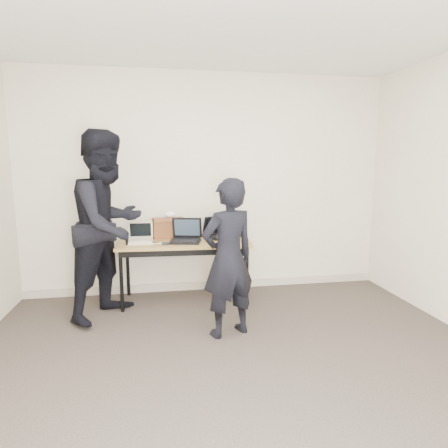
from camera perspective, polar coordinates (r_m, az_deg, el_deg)
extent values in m
cube|color=#3E352F|center=(2.95, 3.57, -24.41)|extent=(4.50, 4.50, 0.05)
cube|color=beige|center=(4.71, -2.57, 6.08)|extent=(4.50, 0.05, 2.70)
cube|color=olive|center=(4.36, -6.05, -2.81)|extent=(1.53, 0.71, 0.03)
cylinder|color=black|center=(4.24, -15.35, -8.47)|extent=(0.04, 0.04, 0.68)
cylinder|color=black|center=(4.26, 3.51, -8.06)|extent=(0.04, 0.04, 0.68)
cylinder|color=black|center=(4.75, -14.44, -6.53)|extent=(0.04, 0.04, 0.68)
cylinder|color=black|center=(4.76, 2.34, -6.18)|extent=(0.04, 0.04, 0.68)
cube|color=black|center=(4.10, -5.96, -4.42)|extent=(1.40, 0.08, 0.06)
cube|color=beige|center=(4.33, -12.65, -2.62)|extent=(0.28, 0.23, 0.03)
cube|color=beige|center=(4.30, -12.68, -2.45)|extent=(0.23, 0.13, 0.01)
cube|color=beige|center=(4.44, -12.60, -0.86)|extent=(0.28, 0.05, 0.19)
cube|color=black|center=(4.43, -12.61, -0.86)|extent=(0.24, 0.03, 0.16)
cube|color=beige|center=(4.44, -12.57, -2.11)|extent=(0.25, 0.02, 0.01)
cube|color=black|center=(4.27, -5.93, -2.66)|extent=(0.39, 0.33, 0.02)
cube|color=black|center=(4.24, -6.00, -2.56)|extent=(0.30, 0.20, 0.01)
cube|color=black|center=(4.40, -5.63, -0.56)|extent=(0.35, 0.15, 0.24)
cube|color=#26333F|center=(4.40, -5.65, -0.55)|extent=(0.30, 0.12, 0.20)
cube|color=black|center=(4.40, -5.67, -2.17)|extent=(0.30, 0.08, 0.02)
cube|color=black|center=(4.52, -0.24, -1.96)|extent=(0.41, 0.36, 0.02)
cube|color=black|center=(4.49, -0.04, -1.84)|extent=(0.31, 0.23, 0.01)
cube|color=black|center=(4.63, -1.27, -0.13)|extent=(0.35, 0.21, 0.23)
cube|color=black|center=(4.62, -1.22, -0.11)|extent=(0.30, 0.17, 0.19)
cube|color=black|center=(4.62, -1.03, -1.57)|extent=(0.29, 0.13, 0.02)
cube|color=brown|center=(4.55, -8.51, -0.60)|extent=(0.38, 0.22, 0.24)
cube|color=brown|center=(4.47, -8.40, 0.54)|extent=(0.37, 0.13, 0.07)
cube|color=brown|center=(4.58, -6.54, -0.74)|extent=(0.03, 0.10, 0.02)
ellipsoid|color=white|center=(4.52, -8.18, 1.46)|extent=(0.14, 0.11, 0.08)
cube|color=black|center=(4.60, 1.65, -1.03)|extent=(0.25, 0.22, 0.14)
cube|color=black|center=(4.17, -8.92, -2.99)|extent=(0.07, 0.05, 0.03)
cube|color=black|center=(4.35, 0.87, -2.51)|extent=(0.19, 0.20, 0.01)
cube|color=silver|center=(4.27, -9.21, -2.83)|extent=(0.27, 0.10, 0.01)
cube|color=silver|center=(4.24, -6.21, -2.87)|extent=(0.18, 0.19, 0.01)
cube|color=black|center=(4.41, -11.57, -2.53)|extent=(0.22, 0.26, 0.01)
imported|color=black|center=(3.47, 0.65, -5.25)|extent=(0.63, 0.52, 1.48)
imported|color=black|center=(4.06, -17.16, -0.19)|extent=(1.14, 1.20, 1.95)
cube|color=#BFB19E|center=(4.91, -2.40, -9.26)|extent=(4.50, 0.03, 0.10)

